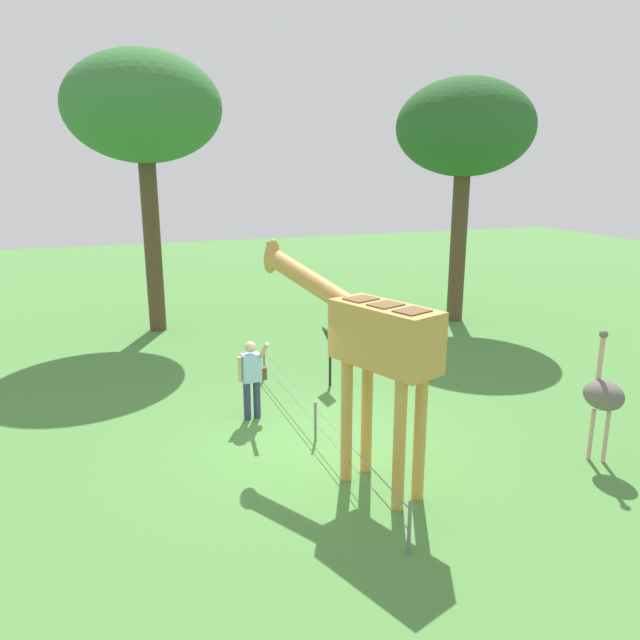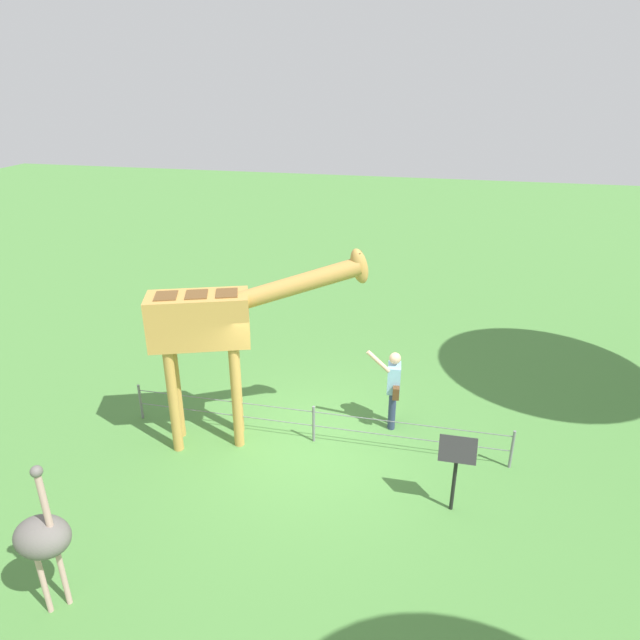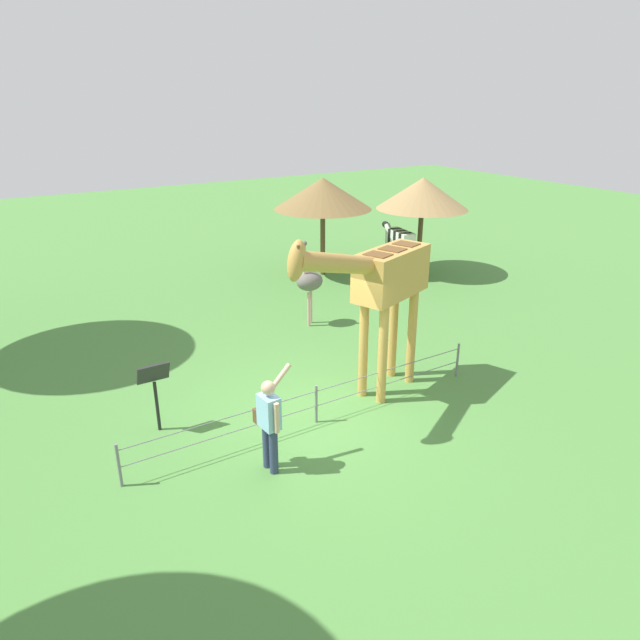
{
  "view_description": "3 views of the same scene",
  "coord_description": "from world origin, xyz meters",
  "views": [
    {
      "loc": [
        -9.43,
        3.5,
        4.85
      ],
      "look_at": [
        -0.07,
        0.02,
        2.27
      ],
      "focal_mm": 33.86,
      "sensor_mm": 36.0,
      "label": 1
    },
    {
      "loc": [
        2.02,
        -8.36,
        6.27
      ],
      "look_at": [
        -0.01,
        0.66,
        2.22
      ],
      "focal_mm": 31.48,
      "sensor_mm": 36.0,
      "label": 2
    },
    {
      "loc": [
        4.73,
        7.84,
        5.59
      ],
      "look_at": [
        -0.22,
        -0.14,
        1.89
      ],
      "focal_mm": 32.14,
      "sensor_mm": 36.0,
      "label": 3
    }
  ],
  "objects": [
    {
      "name": "visitor",
      "position": [
        1.35,
        0.9,
        0.9
      ],
      "size": [
        0.65,
        0.58,
        1.68
      ],
      "color": "navy",
      "rests_on": "ground_plane"
    },
    {
      "name": "wire_fence",
      "position": [
        0.0,
        0.09,
        0.4
      ],
      "size": [
        7.05,
        0.05,
        0.75
      ],
      "color": "slate",
      "rests_on": "ground_plane"
    },
    {
      "name": "ground_plane",
      "position": [
        0.0,
        0.0,
        0.0
      ],
      "size": [
        60.0,
        60.0,
        0.0
      ],
      "primitive_type": "plane",
      "color": "#4C843D"
    },
    {
      "name": "info_sign",
      "position": [
        2.52,
        -1.18,
        0.95
      ],
      "size": [
        0.56,
        0.21,
        1.32
      ],
      "color": "black",
      "rests_on": "ground_plane"
    },
    {
      "name": "ostrich",
      "position": [
        -2.36,
        -4.09,
        1.18
      ],
      "size": [
        0.7,
        0.56,
        2.25
      ],
      "color": "#CC9E93",
      "rests_on": "ground_plane"
    },
    {
      "name": "giraffe",
      "position": [
        -1.61,
        -0.18,
        2.33
      ],
      "size": [
        3.76,
        1.75,
        3.64
      ],
      "color": "#C69347",
      "rests_on": "ground_plane"
    }
  ]
}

